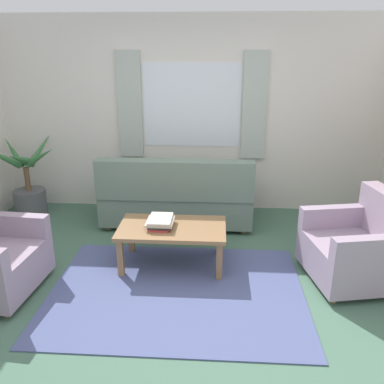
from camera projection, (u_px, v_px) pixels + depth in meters
The scene contains 9 objects.
ground_plane at pixel (177, 292), 3.80m from camera, with size 6.24×6.24×0.00m, color #476B56.
wall_back at pixel (192, 116), 5.49m from camera, with size 5.32×0.12×2.60m, color silver.
window_with_curtains at pixel (192, 106), 5.36m from camera, with size 1.98×0.07×1.40m.
area_rug at pixel (177, 291), 3.80m from camera, with size 2.37×1.75×0.01m, color #4C5684.
couch at pixel (177, 197), 5.16m from camera, with size 1.90×0.82×0.92m.
armchair_right at pixel (359, 247), 3.89m from camera, with size 0.96×0.98×0.88m.
coffee_table at pixel (172, 232), 4.16m from camera, with size 1.10×0.64×0.44m.
book_stack_on_table at pixel (160, 222), 4.12m from camera, with size 0.28×0.32×0.09m.
potted_plant at pixel (28, 188), 5.46m from camera, with size 0.89×1.05×1.11m.
Camera 1 is at (0.35, -3.25, 2.16)m, focal length 37.72 mm.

